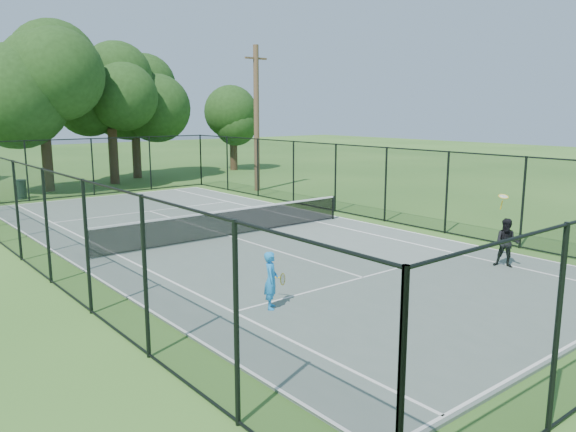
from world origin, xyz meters
TOP-DOWN VIEW (x-y plane):
  - ground at (0.00, 0.00)m, footprint 120.00×120.00m
  - tennis_court at (0.00, 0.00)m, footprint 11.00×24.00m
  - tennis_net at (0.00, 0.00)m, footprint 10.08×0.08m
  - fence at (0.00, 0.00)m, footprint 13.10×26.10m
  - tree_near_left at (-1.38, 16.05)m, footprint 6.69×6.69m
  - tree_near_mid at (2.71, 16.87)m, footprint 5.98×5.98m
  - tree_near_right at (5.08, 18.85)m, footprint 5.73×5.73m
  - tree_far_right at (12.85, 19.01)m, footprint 3.94×3.94m
  - trash_bin_right at (-3.34, 14.07)m, footprint 0.58×0.58m
  - utility_pole at (7.73, 9.00)m, footprint 1.40×0.30m
  - player_blue at (-3.30, -6.71)m, footprint 0.86×0.56m
  - player_black at (3.90, -8.22)m, footprint 0.87×0.98m

SIDE VIEW (x-z plane):
  - ground at x=0.00m, z-range 0.00..0.00m
  - tennis_court at x=0.00m, z-range 0.00..0.06m
  - trash_bin_right at x=-3.34m, z-range 0.01..0.98m
  - tennis_net at x=0.00m, z-range 0.10..1.05m
  - player_blue at x=-3.30m, z-range 0.06..1.36m
  - player_black at x=3.90m, z-range -0.25..1.77m
  - fence at x=0.00m, z-range 0.00..3.00m
  - tree_far_right at x=12.85m, z-range 0.61..5.82m
  - utility_pole at x=7.73m, z-range 0.06..7.93m
  - tree_near_mid at x=2.71m, z-range 0.90..8.72m
  - tree_near_right at x=5.08m, z-range 1.07..8.98m
  - tree_near_left at x=-1.38m, z-range 1.00..9.72m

